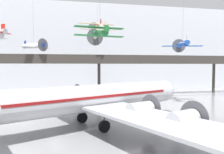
# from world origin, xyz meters

# --- Properties ---
(ground_plane) EXTENTS (260.00, 260.00, 0.00)m
(ground_plane) POSITION_xyz_m (0.00, 0.00, 0.00)
(ground_plane) COLOR gray
(hangar_back_wall) EXTENTS (140.00, 3.00, 24.71)m
(hangar_back_wall) POSITION_xyz_m (0.00, 40.79, 12.36)
(hangar_back_wall) COLOR silver
(hangar_back_wall) RESTS_ON ground
(mezzanine_walkway) EXTENTS (110.00, 3.20, 9.56)m
(mezzanine_walkway) POSITION_xyz_m (0.00, 27.56, 7.92)
(mezzanine_walkway) COLOR #38332D
(mezzanine_walkway) RESTS_ON ground
(airliner_silver_main) EXTENTS (26.85, 31.67, 9.14)m
(airliner_silver_main) POSITION_xyz_m (-4.60, 2.30, 3.31)
(airliner_silver_main) COLOR #B7BABF
(airliner_silver_main) RESTS_ON ground
(suspended_plane_white_twin) EXTENTS (6.31, 6.44, 10.68)m
(suspended_plane_white_twin) POSITION_xyz_m (-14.23, 26.75, 11.31)
(suspended_plane_white_twin) COLOR silver
(suspended_plane_cream_biplane) EXTENTS (7.94, 6.51, 6.38)m
(suspended_plane_cream_biplane) POSITION_xyz_m (-0.59, 26.79, 15.70)
(suspended_plane_cream_biplane) COLOR beige
(suspended_plane_blue_trainer) EXTENTS (7.63, 6.33, 10.95)m
(suspended_plane_blue_trainer) POSITION_xyz_m (14.35, 16.01, 11.14)
(suspended_plane_blue_trainer) COLOR #1E4CAD
(suspended_plane_green_biplane) EXTENTS (7.07, 5.81, 10.65)m
(suspended_plane_green_biplane) POSITION_xyz_m (-2.63, 7.78, 11.67)
(suspended_plane_green_biplane) COLOR #1E6B33
(info_sign_pedestal) EXTENTS (0.18, 0.78, 1.24)m
(info_sign_pedestal) POSITION_xyz_m (3.91, 0.58, 0.46)
(info_sign_pedestal) COLOR #4C4C51
(info_sign_pedestal) RESTS_ON ground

